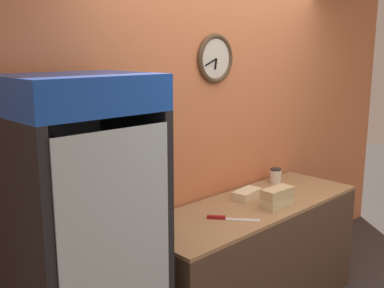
{
  "coord_description": "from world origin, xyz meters",
  "views": [
    {
      "loc": [
        -2.52,
        -1.07,
        2.0
      ],
      "look_at": [
        -0.53,
        0.97,
        1.4
      ],
      "focal_mm": 42.0,
      "sensor_mm": 36.0,
      "label": 1
    }
  ],
  "objects_px": {
    "condiment_jar": "(276,175)",
    "sandwich_flat_left": "(247,194)",
    "chefs_knife": "(226,218)",
    "sandwich_stack_middle": "(277,193)",
    "beverage_cooler": "(78,239)",
    "sandwich_stack_bottom": "(277,202)"
  },
  "relations": [
    {
      "from": "beverage_cooler",
      "to": "sandwich_flat_left",
      "type": "xyz_separation_m",
      "value": [
        1.49,
        0.07,
        -0.11
      ]
    },
    {
      "from": "sandwich_stack_middle",
      "to": "condiment_jar",
      "type": "height_order",
      "value": "sandwich_stack_middle"
    },
    {
      "from": "sandwich_flat_left",
      "to": "condiment_jar",
      "type": "height_order",
      "value": "condiment_jar"
    },
    {
      "from": "beverage_cooler",
      "to": "sandwich_stack_middle",
      "type": "xyz_separation_m",
      "value": [
        1.49,
        -0.21,
        -0.03
      ]
    },
    {
      "from": "sandwich_stack_middle",
      "to": "sandwich_flat_left",
      "type": "bearing_deg",
      "value": 89.72
    },
    {
      "from": "sandwich_flat_left",
      "to": "condiment_jar",
      "type": "distance_m",
      "value": 0.51
    },
    {
      "from": "sandwich_stack_bottom",
      "to": "condiment_jar",
      "type": "relative_size",
      "value": 2.11
    },
    {
      "from": "chefs_knife",
      "to": "condiment_jar",
      "type": "distance_m",
      "value": 0.99
    },
    {
      "from": "beverage_cooler",
      "to": "condiment_jar",
      "type": "xyz_separation_m",
      "value": [
        1.99,
        0.16,
        -0.08
      ]
    },
    {
      "from": "condiment_jar",
      "to": "beverage_cooler",
      "type": "bearing_deg",
      "value": -175.32
    },
    {
      "from": "beverage_cooler",
      "to": "sandwich_stack_bottom",
      "type": "height_order",
      "value": "beverage_cooler"
    },
    {
      "from": "sandwich_flat_left",
      "to": "chefs_knife",
      "type": "bearing_deg",
      "value": -158.14
    },
    {
      "from": "sandwich_stack_bottom",
      "to": "chefs_knife",
      "type": "height_order",
      "value": "sandwich_stack_bottom"
    },
    {
      "from": "sandwich_stack_middle",
      "to": "condiment_jar",
      "type": "relative_size",
      "value": 2.13
    },
    {
      "from": "condiment_jar",
      "to": "sandwich_flat_left",
      "type": "bearing_deg",
      "value": -169.17
    },
    {
      "from": "chefs_knife",
      "to": "condiment_jar",
      "type": "xyz_separation_m",
      "value": [
        0.95,
        0.28,
        0.05
      ]
    },
    {
      "from": "sandwich_stack_middle",
      "to": "chefs_knife",
      "type": "bearing_deg",
      "value": 168.0
    },
    {
      "from": "condiment_jar",
      "to": "sandwich_stack_middle",
      "type": "bearing_deg",
      "value": -143.45
    },
    {
      "from": "sandwich_flat_left",
      "to": "condiment_jar",
      "type": "bearing_deg",
      "value": 10.83
    },
    {
      "from": "sandwich_flat_left",
      "to": "condiment_jar",
      "type": "xyz_separation_m",
      "value": [
        0.5,
        0.1,
        0.03
      ]
    },
    {
      "from": "beverage_cooler",
      "to": "sandwich_flat_left",
      "type": "distance_m",
      "value": 1.49
    },
    {
      "from": "beverage_cooler",
      "to": "sandwich_stack_middle",
      "type": "relative_size",
      "value": 7.27
    }
  ]
}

